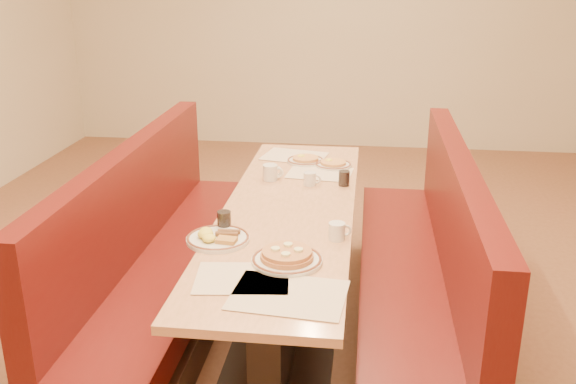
# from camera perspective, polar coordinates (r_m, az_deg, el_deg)

# --- Properties ---
(ground) EXTENTS (8.00, 8.00, 0.00)m
(ground) POSITION_cam_1_polar(r_m,az_deg,el_deg) (3.80, 0.05, -12.02)
(ground) COLOR #9E6647
(ground) RESTS_ON ground
(diner_table) EXTENTS (0.70, 2.50, 0.75)m
(diner_table) POSITION_cam_1_polar(r_m,az_deg,el_deg) (3.61, 0.06, -6.97)
(diner_table) COLOR black
(diner_table) RESTS_ON ground
(booth_left) EXTENTS (0.55, 2.50, 1.05)m
(booth_left) POSITION_cam_1_polar(r_m,az_deg,el_deg) (3.77, -11.13, -6.39)
(booth_left) COLOR #4C3326
(booth_left) RESTS_ON ground
(booth_right) EXTENTS (0.55, 2.50, 1.05)m
(booth_right) POSITION_cam_1_polar(r_m,az_deg,el_deg) (3.61, 11.77, -7.66)
(booth_right) COLOR #4C3326
(booth_right) RESTS_ON ground
(placemat_near_left) EXTENTS (0.42, 0.33, 0.00)m
(placemat_near_left) POSITION_cam_1_polar(r_m,az_deg,el_deg) (2.71, -4.10, -7.64)
(placemat_near_left) COLOR beige
(placemat_near_left) RESTS_ON diner_table
(placemat_near_right) EXTENTS (0.48, 0.38, 0.00)m
(placemat_near_right) POSITION_cam_1_polar(r_m,az_deg,el_deg) (2.58, 0.05, -9.11)
(placemat_near_right) COLOR beige
(placemat_near_right) RESTS_ON diner_table
(placemat_far_left) EXTENTS (0.47, 0.39, 0.00)m
(placemat_far_left) POSITION_cam_1_polar(r_m,az_deg,el_deg) (4.38, 0.58, 3.22)
(placemat_far_left) COLOR beige
(placemat_far_left) RESTS_ON diner_table
(placemat_far_right) EXTENTS (0.42, 0.33, 0.00)m
(placemat_far_right) POSITION_cam_1_polar(r_m,az_deg,el_deg) (4.02, 2.84, 1.71)
(placemat_far_right) COLOR beige
(placemat_far_right) RESTS_ON diner_table
(pancake_plate) EXTENTS (0.31, 0.31, 0.07)m
(pancake_plate) POSITION_cam_1_polar(r_m,az_deg,el_deg) (2.83, -0.10, -5.86)
(pancake_plate) COLOR silver
(pancake_plate) RESTS_ON diner_table
(eggs_plate) EXTENTS (0.30, 0.30, 0.06)m
(eggs_plate) POSITION_cam_1_polar(r_m,az_deg,el_deg) (3.06, -6.33, -4.06)
(eggs_plate) COLOR silver
(eggs_plate) RESTS_ON diner_table
(extra_plate_mid) EXTENTS (0.24, 0.24, 0.05)m
(extra_plate_mid) POSITION_cam_1_polar(r_m,az_deg,el_deg) (4.16, 4.04, 2.48)
(extra_plate_mid) COLOR silver
(extra_plate_mid) RESTS_ON diner_table
(extra_plate_far) EXTENTS (0.24, 0.24, 0.05)m
(extra_plate_far) POSITION_cam_1_polar(r_m,az_deg,el_deg) (4.24, 1.56, 2.86)
(extra_plate_far) COLOR silver
(extra_plate_far) RESTS_ON diner_table
(coffee_mug_a) EXTENTS (0.11, 0.08, 0.08)m
(coffee_mug_a) POSITION_cam_1_polar(r_m,az_deg,el_deg) (3.06, 4.42, -3.47)
(coffee_mug_a) COLOR silver
(coffee_mug_a) RESTS_ON diner_table
(coffee_mug_b) EXTENTS (0.13, 0.09, 0.10)m
(coffee_mug_b) POSITION_cam_1_polar(r_m,az_deg,el_deg) (3.89, -1.54, 1.77)
(coffee_mug_b) COLOR silver
(coffee_mug_b) RESTS_ON diner_table
(coffee_mug_c) EXTENTS (0.11, 0.07, 0.08)m
(coffee_mug_c) POSITION_cam_1_polar(r_m,az_deg,el_deg) (3.80, 2.00, 1.20)
(coffee_mug_c) COLOR silver
(coffee_mug_c) RESTS_ON diner_table
(coffee_mug_d) EXTENTS (0.12, 0.08, 0.09)m
(coffee_mug_d) POSITION_cam_1_polar(r_m,az_deg,el_deg) (3.92, -1.56, 1.86)
(coffee_mug_d) COLOR silver
(coffee_mug_d) RESTS_ON diner_table
(soda_tumbler_near) EXTENTS (0.07, 0.07, 0.09)m
(soda_tumbler_near) POSITION_cam_1_polar(r_m,az_deg,el_deg) (3.19, -5.70, -2.53)
(soda_tumbler_near) COLOR black
(soda_tumbler_near) RESTS_ON diner_table
(soda_tumbler_mid) EXTENTS (0.07, 0.07, 0.09)m
(soda_tumbler_mid) POSITION_cam_1_polar(r_m,az_deg,el_deg) (3.81, 5.01, 1.23)
(soda_tumbler_mid) COLOR black
(soda_tumbler_mid) RESTS_ON diner_table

